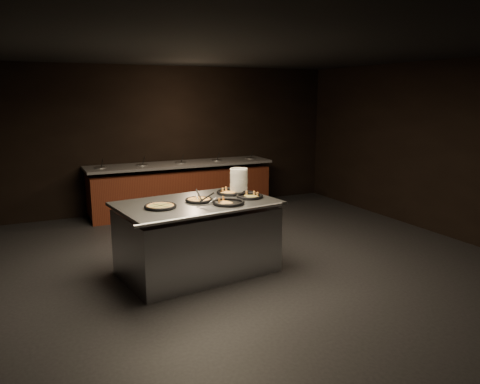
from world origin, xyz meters
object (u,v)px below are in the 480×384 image
(pan_veggie_whole, at_px, (160,206))
(pan_cheese_whole, at_px, (199,200))
(plate_stack, at_px, (239,180))
(serving_counter, at_px, (197,239))

(pan_veggie_whole, distance_m, pan_cheese_whole, 0.57)
(plate_stack, bearing_deg, pan_veggie_whole, -159.96)
(pan_veggie_whole, xyz_separation_m, pan_cheese_whole, (0.56, 0.14, -0.00))
(serving_counter, relative_size, pan_cheese_whole, 5.95)
(plate_stack, distance_m, pan_veggie_whole, 1.38)
(serving_counter, height_order, plate_stack, plate_stack)
(plate_stack, relative_size, pan_veggie_whole, 0.83)
(plate_stack, height_order, pan_cheese_whole, plate_stack)
(serving_counter, bearing_deg, pan_veggie_whole, -175.01)
(serving_counter, distance_m, pan_veggie_whole, 0.74)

